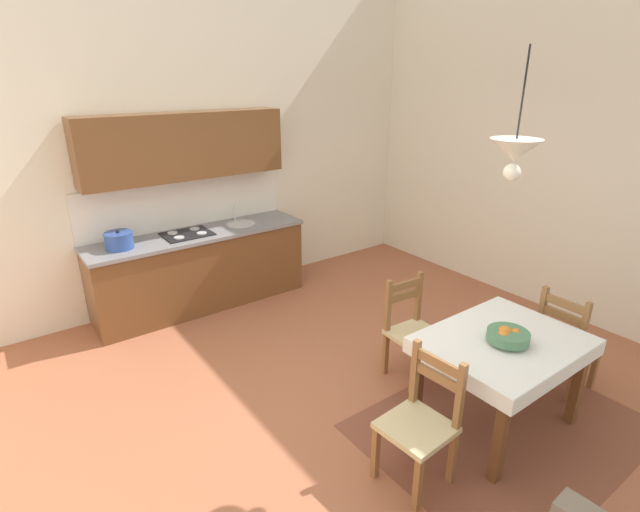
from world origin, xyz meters
The scene contains 11 objects.
ground_plane centered at (0.00, 0.00, -0.05)m, with size 6.68×6.07×0.10m, color #A86042.
wall_back centered at (0.00, 2.79, 2.07)m, with size 6.68×0.12×4.15m, color silver.
wall_right centered at (3.10, 0.00, 2.07)m, with size 0.12×6.07×4.15m, color silver.
area_rug centered at (0.81, -0.97, 0.00)m, with size 2.10×1.60×0.01m, color brown.
kitchen_cabinetry centered at (-0.19, 2.46, 0.86)m, with size 2.46×0.63×2.20m.
dining_table centered at (0.81, -0.87, 0.61)m, with size 1.18×0.93×0.75m.
dining_chair_tv_side centered at (-0.08, -0.89, 0.44)m, with size 0.45×0.45×0.93m.
dining_chair_window_side centered at (1.67, -0.93, 0.44)m, with size 0.43×0.43×0.93m.
dining_chair_kitchen_side centered at (0.75, -0.03, 0.44)m, with size 0.45×0.45×0.93m.
fruit_bowl centered at (0.77, -0.91, 0.81)m, with size 0.30×0.30×0.12m.
pendant_lamp centered at (0.66, -0.83, 2.13)m, with size 0.32×0.32×0.80m.
Camera 1 is at (-2.12, -2.55, 2.60)m, focal length 26.96 mm.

